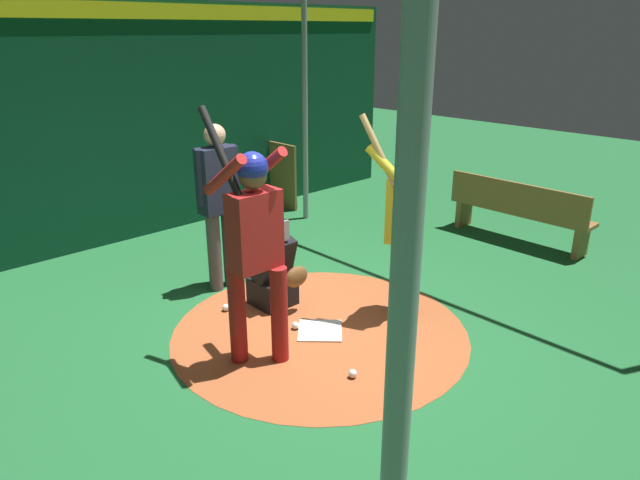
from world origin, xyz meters
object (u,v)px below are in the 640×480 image
bat_rack (278,176)px  visitor (403,224)px  bench (518,210)px  home_plate (320,330)px  baseball_1 (295,325)px  baseball_0 (226,307)px  catcher (275,272)px  batter (254,238)px  baseball_2 (353,374)px  umpire (219,198)px

bat_rack → visitor: bearing=-22.3°
bat_rack → bench: 3.81m
home_plate → bench: size_ratio=0.21×
baseball_1 → baseball_0: bearing=-160.8°
catcher → bench: catcher is taller
batter → baseball_0: (-0.96, 0.31, -1.11)m
baseball_0 → home_plate: bearing=23.0°
batter → bat_rack: 4.80m
home_plate → bat_rack: 4.34m
baseball_2 → home_plate: bearing=155.7°
batter → umpire: batter is taller
baseball_1 → catcher: bearing=159.9°
catcher → visitor: size_ratio=0.48×
home_plate → catcher: bearing=175.9°
baseball_1 → baseball_2: 0.98m
catcher → baseball_0: bearing=-117.7°
batter → bat_rack: batter is taller
batter → visitor: batter is taller
home_plate → catcher: 0.83m
batter → baseball_0: size_ratio=29.65×
umpire → baseball_1: size_ratio=24.93×
home_plate → batter: bearing=-91.5°
batter → baseball_2: bearing=26.5°
baseball_1 → batter: bearing=-73.1°
bat_rack → baseball_1: 4.26m
bench → baseball_1: bearing=-93.5°
bat_rack → batter: bearing=-41.8°
visitor → baseball_1: visitor is taller
batter → baseball_0: bearing=162.0°
umpire → baseball_1: bearing=-2.9°
home_plate → visitor: size_ratio=0.21×
visitor → bat_rack: 4.17m
baseball_1 → baseball_2: same height
catcher → baseball_0: (-0.25, -0.47, -0.34)m
baseball_2 → visitor: bearing=112.2°
bat_rack → baseball_2: bearing=-32.7°
home_plate → visitor: bearing=72.9°
home_plate → baseball_0: (-0.98, -0.42, 0.03)m
visitor → catcher: bearing=-156.9°
baseball_1 → bat_rack: bearing=142.6°
home_plate → umpire: 1.83m
visitor → bat_rack: visitor is taller
baseball_1 → baseball_2: (0.96, -0.20, 0.00)m
bat_rack → baseball_1: bat_rack is taller
batter → baseball_0: 1.50m
home_plate → bench: 3.71m
baseball_1 → visitor: bearing=65.3°
baseball_0 → baseball_2: bearing=2.5°
batter → bench: (0.06, 4.41, -0.70)m
batter → visitor: size_ratio=1.08×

